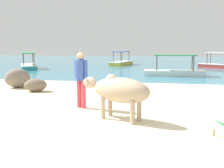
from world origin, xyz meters
name	(u,v)px	position (x,y,z in m)	size (l,w,h in m)	color
sand_beach	(77,125)	(0.00, 0.00, 0.02)	(18.00, 14.00, 0.04)	beige
water_surface	(141,63)	(0.00, 22.00, 0.00)	(60.00, 36.00, 0.03)	teal
cow	(119,90)	(0.90, 0.55, 0.77)	(1.94, 1.18, 1.11)	tan
person_standing	(81,76)	(-0.37, 1.56, 0.99)	(0.45, 0.32, 1.62)	#CC3D47
shore_rock_large	(18,78)	(-4.18, 4.63, 0.45)	(1.06, 0.80, 0.82)	gray
shore_rock_medium	(36,85)	(-2.97, 3.87, 0.29)	(0.88, 0.63, 0.50)	#756651
boat_teal	(29,65)	(-8.51, 13.72, 0.29)	(2.83, 3.76, 1.29)	teal
boat_white	(174,71)	(2.80, 10.70, 0.29)	(3.68, 1.17, 1.29)	white
boat_yellow	(121,62)	(-1.71, 19.10, 0.29)	(1.99, 3.84, 1.29)	gold
boat_red	(222,65)	(6.93, 16.88, 0.29)	(3.73, 2.92, 1.29)	#C63833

